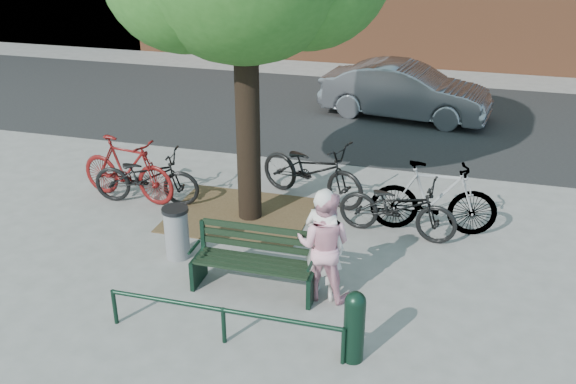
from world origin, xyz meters
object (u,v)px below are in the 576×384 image
(person_left, at_px, (324,244))
(litter_bin, at_px, (177,232))
(bollard, at_px, (354,324))
(parked_car, at_px, (405,91))
(park_bench, at_px, (256,259))
(bicycle_c, at_px, (312,170))
(person_right, at_px, (324,245))

(person_left, distance_m, litter_bin, 2.46)
(bollard, bearing_deg, parked_car, 92.60)
(park_bench, height_order, person_left, person_left)
(bicycle_c, height_order, parked_car, parked_car)
(person_left, distance_m, bicycle_c, 3.19)
(person_left, bearing_deg, park_bench, 24.53)
(person_left, height_order, litter_bin, person_left)
(bollard, relative_size, parked_car, 0.23)
(litter_bin, relative_size, parked_car, 0.20)
(bicycle_c, distance_m, parked_car, 5.48)
(bollard, height_order, parked_car, parked_car)
(bicycle_c, bearing_deg, litter_bin, 171.52)
(park_bench, xyz_separation_m, litter_bin, (-1.44, 0.52, -0.06))
(person_left, distance_m, bollard, 1.43)
(person_right, xyz_separation_m, bollard, (0.65, -1.24, -0.29))
(bollard, xyz_separation_m, parked_car, (-0.44, 9.65, 0.18))
(park_bench, bearing_deg, person_left, 4.28)
(bollard, bearing_deg, litter_bin, 150.91)
(bollard, relative_size, bicycle_c, 0.43)
(park_bench, xyz_separation_m, person_left, (0.95, 0.07, 0.34))
(person_left, relative_size, litter_bin, 1.96)
(bicycle_c, relative_size, parked_car, 0.53)
(bicycle_c, bearing_deg, person_right, -142.30)
(person_left, relative_size, person_right, 1.03)
(person_right, bearing_deg, bicycle_c, -71.10)
(bicycle_c, bearing_deg, park_bench, -159.66)
(person_left, height_order, bicycle_c, person_left)
(person_right, height_order, litter_bin, person_right)
(park_bench, xyz_separation_m, parked_car, (1.16, 8.49, 0.21))
(litter_bin, distance_m, parked_car, 8.38)
(parked_car, bearing_deg, bicycle_c, 176.72)
(park_bench, bearing_deg, person_right, 4.28)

